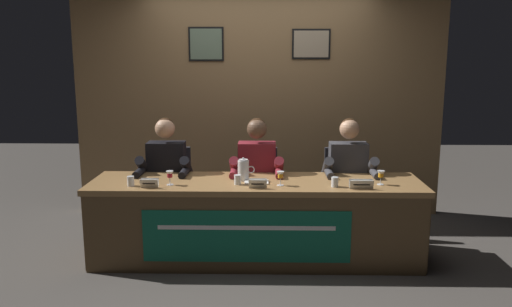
{
  "coord_description": "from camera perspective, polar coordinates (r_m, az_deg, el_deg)",
  "views": [
    {
      "loc": [
        0.09,
        -4.42,
        1.84
      ],
      "look_at": [
        0.0,
        0.0,
        0.98
      ],
      "focal_mm": 35.87,
      "sensor_mm": 36.0,
      "label": 1
    }
  ],
  "objects": [
    {
      "name": "chair_right",
      "position": [
        5.22,
        9.89,
        -4.62
      ],
      "size": [
        0.44,
        0.44,
        0.91
      ],
      "color": "black",
      "rests_on": "ground_plane"
    },
    {
      "name": "juice_glass_center",
      "position": [
        4.39,
        2.74,
        -2.49
      ],
      "size": [
        0.06,
        0.06,
        0.12
      ],
      "color": "white",
      "rests_on": "conference_table"
    },
    {
      "name": "panelist_center",
      "position": [
        4.89,
        0.09,
        -2.15
      ],
      "size": [
        0.51,
        0.48,
        1.24
      ],
      "color": "black",
      "rests_on": "ground_plane"
    },
    {
      "name": "nameplate_center",
      "position": [
        4.31,
        0.2,
        -3.37
      ],
      "size": [
        0.15,
        0.06,
        0.08
      ],
      "color": "white",
      "rests_on": "conference_table"
    },
    {
      "name": "wall_back_panelled",
      "position": [
        5.84,
        0.29,
        5.8
      ],
      "size": [
        4.15,
        0.14,
        2.6
      ],
      "color": "#937047",
      "rests_on": "ground_plane"
    },
    {
      "name": "panelist_left",
      "position": [
        4.99,
        -10.1,
        -2.06
      ],
      "size": [
        0.51,
        0.48,
        1.24
      ],
      "color": "black",
      "rests_on": "ground_plane"
    },
    {
      "name": "water_cup_left",
      "position": [
        4.51,
        -13.8,
        -3.06
      ],
      "size": [
        0.06,
        0.06,
        0.08
      ],
      "color": "silver",
      "rests_on": "conference_table"
    },
    {
      "name": "conference_table",
      "position": [
        4.52,
        -0.05,
        -6.3
      ],
      "size": [
        2.95,
        0.73,
        0.73
      ],
      "color": "olive",
      "rests_on": "ground_plane"
    },
    {
      "name": "juice_glass_left",
      "position": [
        4.46,
        -9.59,
        -2.4
      ],
      "size": [
        0.06,
        0.06,
        0.12
      ],
      "color": "white",
      "rests_on": "conference_table"
    },
    {
      "name": "nameplate_left",
      "position": [
        4.41,
        -11.81,
        -3.25
      ],
      "size": [
        0.15,
        0.06,
        0.08
      ],
      "color": "white",
      "rests_on": "conference_table"
    },
    {
      "name": "document_stack_center",
      "position": [
        4.49,
        0.06,
        -3.21
      ],
      "size": [
        0.21,
        0.15,
        0.01
      ],
      "color": "white",
      "rests_on": "conference_table"
    },
    {
      "name": "panelist_right",
      "position": [
        4.96,
        10.34,
        -2.16
      ],
      "size": [
        0.51,
        0.48,
        1.24
      ],
      "color": "black",
      "rests_on": "ground_plane"
    },
    {
      "name": "water_cup_center",
      "position": [
        4.43,
        -2.07,
        -3.0
      ],
      "size": [
        0.06,
        0.06,
        0.08
      ],
      "color": "silver",
      "rests_on": "conference_table"
    },
    {
      "name": "water_cup_right",
      "position": [
        4.4,
        8.78,
        -3.21
      ],
      "size": [
        0.06,
        0.06,
        0.08
      ],
      "color": "silver",
      "rests_on": "conference_table"
    },
    {
      "name": "chair_left",
      "position": [
        5.25,
        -9.58,
        -4.51
      ],
      "size": [
        0.44,
        0.44,
        0.91
      ],
      "color": "black",
      "rests_on": "ground_plane"
    },
    {
      "name": "chair_center",
      "position": [
        5.16,
        0.13,
        -4.63
      ],
      "size": [
        0.44,
        0.44,
        0.91
      ],
      "color": "black",
      "rests_on": "ground_plane"
    },
    {
      "name": "nameplate_right",
      "position": [
        4.38,
        11.67,
        -3.37
      ],
      "size": [
        0.2,
        0.06,
        0.08
      ],
      "color": "white",
      "rests_on": "conference_table"
    },
    {
      "name": "juice_glass_right",
      "position": [
        4.54,
        13.75,
        -2.34
      ],
      "size": [
        0.06,
        0.06,
        0.12
      ],
      "color": "white",
      "rests_on": "conference_table"
    },
    {
      "name": "water_pitcher_central",
      "position": [
        4.56,
        -1.4,
        -1.86
      ],
      "size": [
        0.15,
        0.1,
        0.21
      ],
      "color": "silver",
      "rests_on": "conference_table"
    },
    {
      "name": "ground_plane",
      "position": [
        4.78,
        0.0,
        -11.55
      ],
      "size": [
        12.0,
        12.0,
        0.0
      ],
      "primitive_type": "plane",
      "color": "#4C4742"
    }
  ]
}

